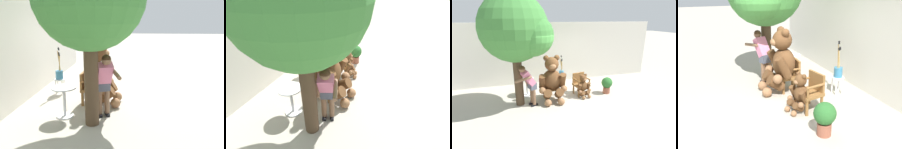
% 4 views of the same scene
% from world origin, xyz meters
% --- Properties ---
extents(ground_plane, '(60.00, 60.00, 0.00)m').
position_xyz_m(ground_plane, '(0.00, 0.00, 0.00)').
color(ground_plane, '#A8A091').
extents(back_wall, '(10.00, 0.16, 2.80)m').
position_xyz_m(back_wall, '(0.00, 2.40, 1.40)').
color(back_wall, silver).
rests_on(back_wall, ground).
extents(wooden_chair_left, '(0.59, 0.55, 0.86)m').
position_xyz_m(wooden_chair_left, '(-0.61, 0.53, 0.46)').
color(wooden_chair_left, brown).
rests_on(wooden_chair_left, ground).
extents(wooden_chair_right, '(0.65, 0.62, 0.86)m').
position_xyz_m(wooden_chair_right, '(0.60, 0.53, 0.46)').
color(wooden_chair_right, brown).
rests_on(wooden_chair_right, ground).
extents(teddy_bear_large, '(1.03, 0.99, 1.72)m').
position_xyz_m(teddy_bear_large, '(-0.62, 0.25, 0.84)').
color(teddy_bear_large, brown).
rests_on(teddy_bear_large, ground).
extents(teddy_bear_small, '(0.57, 0.57, 0.92)m').
position_xyz_m(teddy_bear_small, '(0.62, 0.24, 0.45)').
color(teddy_bear_small, brown).
rests_on(teddy_bear_small, ground).
extents(person_visitor, '(0.74, 0.66, 1.51)m').
position_xyz_m(person_visitor, '(-1.49, 0.02, 0.90)').
color(person_visitor, black).
rests_on(person_visitor, ground).
extents(white_stool, '(0.34, 0.34, 0.46)m').
position_xyz_m(white_stool, '(0.09, 1.59, 0.36)').
color(white_stool, white).
rests_on(white_stool, ground).
extents(brush_bucket, '(0.22, 0.22, 0.96)m').
position_xyz_m(brush_bucket, '(0.09, 1.58, 0.64)').
color(brush_bucket, teal).
rests_on(brush_bucket, white_stool).
extents(round_side_table, '(0.56, 0.56, 0.72)m').
position_xyz_m(round_side_table, '(-1.50, 0.96, 0.45)').
color(round_side_table, silver).
rests_on(round_side_table, ground).
extents(potted_plant, '(0.44, 0.44, 0.68)m').
position_xyz_m(potted_plant, '(1.67, 0.28, 0.40)').
color(potted_plant, brown).
rests_on(potted_plant, ground).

